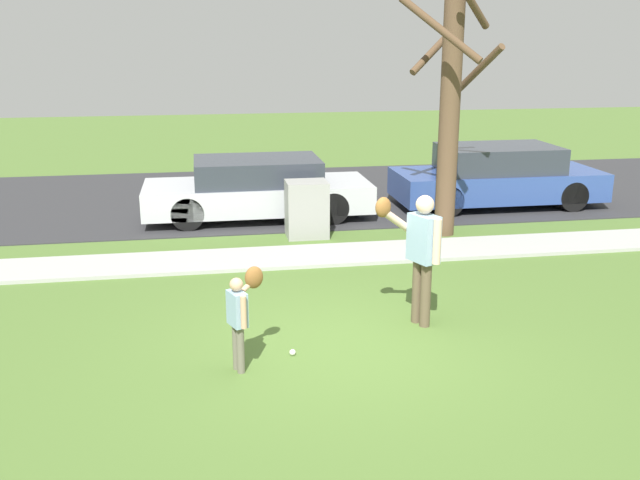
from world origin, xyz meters
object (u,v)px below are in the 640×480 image
parked_sedan_silver (257,189)px  person_adult (420,247)px  person_child (241,308)px  parked_wagon_blue (497,177)px  baseball (293,352)px  utility_cabinet (307,209)px  street_tree_near (450,103)px

parked_sedan_silver → person_adult: bearing=104.6°
person_adult → person_child: (-2.33, -0.91, -0.33)m
person_adult → parked_wagon_blue: (3.73, 6.23, -0.40)m
baseball → utility_cabinet: 5.25m
person_child → baseball: size_ratio=15.39×
person_child → baseball: person_child is taller
person_adult → parked_wagon_blue: size_ratio=0.38×
utility_cabinet → baseball: bearing=-100.5°
baseball → parked_sedan_silver: (0.17, 6.70, 0.58)m
person_adult → baseball: size_ratio=23.28×
person_adult → street_tree_near: 4.77m
person_child → parked_sedan_silver: (0.76, 6.94, -0.11)m
person_child → parked_sedan_silver: 6.98m
baseball → street_tree_near: 6.49m
baseball → person_adult: bearing=21.3°
baseball → person_child: bearing=-158.3°
person_child → utility_cabinet: (1.55, 5.38, -0.20)m
baseball → utility_cabinet: (0.95, 5.14, 0.49)m
person_child → street_tree_near: (4.15, 5.08, 1.75)m
person_child → parked_wagon_blue: bearing=27.9°
person_child → parked_wagon_blue: parked_wagon_blue is taller
person_adult → utility_cabinet: size_ratio=1.63×
utility_cabinet → parked_sedan_silver: (-0.79, 1.57, 0.09)m
person_adult → person_child: person_adult is taller
person_child → street_tree_near: bearing=29.0°
person_adult → parked_sedan_silver: size_ratio=0.37×
person_child → baseball: bearing=-0.1°
baseball → parked_wagon_blue: 8.83m
street_tree_near → person_adult: bearing=-113.6°
person_child → baseball: 0.94m
street_tree_near → parked_wagon_blue: (1.91, 2.06, -1.81)m
street_tree_near → parked_wagon_blue: size_ratio=1.03×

